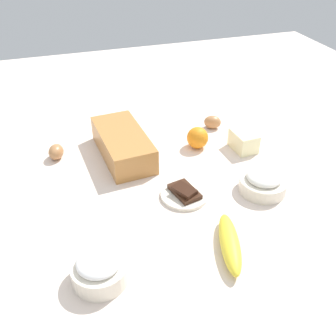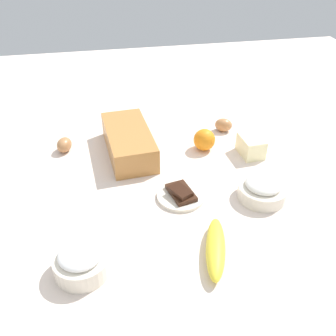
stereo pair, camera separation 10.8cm
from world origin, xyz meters
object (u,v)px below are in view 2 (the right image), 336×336
at_px(orange_fruit, 204,140).
at_px(butter_block, 251,146).
at_px(egg_near_butter, 64,145).
at_px(chocolate_plate, 181,195).
at_px(sugar_bowl, 81,261).
at_px(banana, 216,248).
at_px(flour_bowl, 263,189).
at_px(egg_beside_bowl, 223,125).
at_px(loaf_pan, 129,141).

height_order(orange_fruit, butter_block, orange_fruit).
bearing_deg(egg_near_butter, chocolate_plate, 46.27).
xyz_separation_m(sugar_bowl, chocolate_plate, (-0.21, 0.26, -0.02)).
relative_size(sugar_bowl, chocolate_plate, 0.92).
bearing_deg(banana, chocolate_plate, -171.26).
xyz_separation_m(sugar_bowl, butter_block, (-0.38, 0.52, -0.00)).
bearing_deg(chocolate_plate, flour_bowl, 79.37).
xyz_separation_m(butter_block, egg_beside_bowl, (-0.16, -0.04, -0.01)).
distance_m(butter_block, chocolate_plate, 0.31).
relative_size(banana, egg_near_butter, 3.14).
bearing_deg(flour_bowl, banana, -46.44).
distance_m(loaf_pan, orange_fruit, 0.24).
relative_size(flour_bowl, egg_near_butter, 2.15).
bearing_deg(egg_near_butter, flour_bowl, 57.19).
height_order(sugar_bowl, butter_block, sugar_bowl).
bearing_deg(loaf_pan, butter_block, 73.06).
bearing_deg(flour_bowl, sugar_bowl, -70.79).
height_order(flour_bowl, egg_near_butter, flour_bowl).
distance_m(loaf_pan, flour_bowl, 0.44).
distance_m(banana, orange_fruit, 0.45).
xyz_separation_m(loaf_pan, banana, (0.46, 0.14, -0.02)).
height_order(orange_fruit, chocolate_plate, orange_fruit).
bearing_deg(sugar_bowl, orange_fruit, 138.09).
distance_m(egg_beside_bowl, chocolate_plate, 0.40).
height_order(loaf_pan, butter_block, loaf_pan).
relative_size(sugar_bowl, butter_block, 1.33).
xyz_separation_m(loaf_pan, chocolate_plate, (0.25, 0.11, -0.03)).
bearing_deg(chocolate_plate, loaf_pan, -155.93).
height_order(egg_beside_bowl, chocolate_plate, egg_beside_bowl).
relative_size(flour_bowl, chocolate_plate, 1.00).
bearing_deg(sugar_bowl, chocolate_plate, 128.15).
bearing_deg(butter_block, egg_beside_bowl, -166.44).
bearing_deg(orange_fruit, sugar_bowl, -41.91).
bearing_deg(chocolate_plate, egg_beside_bowl, 145.92).
xyz_separation_m(banana, egg_near_butter, (-0.51, -0.35, 0.00)).
xyz_separation_m(flour_bowl, butter_block, (-0.21, 0.05, 0.00)).
distance_m(loaf_pan, chocolate_plate, 0.28).
bearing_deg(orange_fruit, banana, -11.99).
bearing_deg(orange_fruit, flour_bowl, 18.27).
bearing_deg(egg_near_butter, loaf_pan, 76.48).
relative_size(sugar_bowl, orange_fruit, 1.73).
bearing_deg(orange_fruit, egg_near_butter, -99.48).
distance_m(loaf_pan, egg_near_butter, 0.21).
bearing_deg(egg_beside_bowl, egg_near_butter, -86.82).
height_order(sugar_bowl, orange_fruit, same).
bearing_deg(sugar_bowl, flour_bowl, 109.21).
xyz_separation_m(butter_block, egg_near_butter, (-0.13, -0.57, -0.01)).
height_order(loaf_pan, flour_bowl, loaf_pan).
relative_size(flour_bowl, sugar_bowl, 1.08).
height_order(banana, orange_fruit, orange_fruit).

